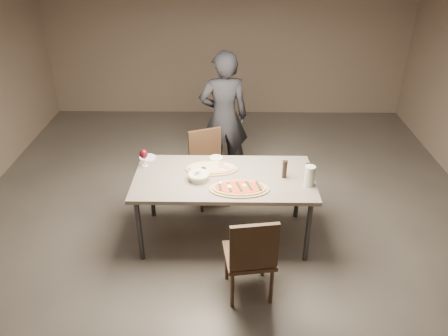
{
  "coord_description": "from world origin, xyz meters",
  "views": [
    {
      "loc": [
        0.05,
        -3.74,
        2.99
      ],
      "look_at": [
        0.0,
        0.0,
        0.85
      ],
      "focal_mm": 35.0,
      "sensor_mm": 36.0,
      "label": 1
    }
  ],
  "objects_px": {
    "dining_table": "(224,182)",
    "pepper_mill_left": "(285,169)",
    "zucchini_pizza": "(239,188)",
    "chair_near": "(251,254)",
    "ham_pizza": "(212,168)",
    "carafe": "(310,176)",
    "bread_basket": "(199,176)",
    "diner": "(224,117)",
    "chair_far": "(208,163)"
  },
  "relations": [
    {
      "from": "ham_pizza",
      "to": "diner",
      "type": "bearing_deg",
      "value": 91.55
    },
    {
      "from": "dining_table",
      "to": "bread_basket",
      "type": "xyz_separation_m",
      "value": [
        -0.25,
        -0.06,
        0.1
      ]
    },
    {
      "from": "pepper_mill_left",
      "to": "chair_near",
      "type": "height_order",
      "value": "pepper_mill_left"
    },
    {
      "from": "carafe",
      "to": "chair_far",
      "type": "height_order",
      "value": "carafe"
    },
    {
      "from": "ham_pizza",
      "to": "chair_near",
      "type": "distance_m",
      "value": 1.12
    },
    {
      "from": "dining_table",
      "to": "carafe",
      "type": "height_order",
      "value": "carafe"
    },
    {
      "from": "ham_pizza",
      "to": "pepper_mill_left",
      "type": "distance_m",
      "value": 0.75
    },
    {
      "from": "dining_table",
      "to": "diner",
      "type": "relative_size",
      "value": 1.07
    },
    {
      "from": "zucchini_pizza",
      "to": "diner",
      "type": "xyz_separation_m",
      "value": [
        -0.17,
        1.52,
        0.08
      ]
    },
    {
      "from": "pepper_mill_left",
      "to": "chair_far",
      "type": "bearing_deg",
      "value": 136.71
    },
    {
      "from": "bread_basket",
      "to": "chair_near",
      "type": "distance_m",
      "value": 0.99
    },
    {
      "from": "ham_pizza",
      "to": "bread_basket",
      "type": "xyz_separation_m",
      "value": [
        -0.12,
        -0.21,
        0.03
      ]
    },
    {
      "from": "chair_far",
      "to": "diner",
      "type": "relative_size",
      "value": 0.52
    },
    {
      "from": "pepper_mill_left",
      "to": "carafe",
      "type": "distance_m",
      "value": 0.27
    },
    {
      "from": "chair_far",
      "to": "dining_table",
      "type": "bearing_deg",
      "value": 83.32
    },
    {
      "from": "ham_pizza",
      "to": "bread_basket",
      "type": "distance_m",
      "value": 0.24
    },
    {
      "from": "dining_table",
      "to": "diner",
      "type": "distance_m",
      "value": 1.29
    },
    {
      "from": "zucchini_pizza",
      "to": "chair_near",
      "type": "relative_size",
      "value": 0.64
    },
    {
      "from": "zucchini_pizza",
      "to": "pepper_mill_left",
      "type": "xyz_separation_m",
      "value": [
        0.45,
        0.24,
        0.08
      ]
    },
    {
      "from": "carafe",
      "to": "diner",
      "type": "height_order",
      "value": "diner"
    },
    {
      "from": "dining_table",
      "to": "chair_far",
      "type": "height_order",
      "value": "chair_far"
    },
    {
      "from": "bread_basket",
      "to": "carafe",
      "type": "bearing_deg",
      "value": -4.49
    },
    {
      "from": "dining_table",
      "to": "ham_pizza",
      "type": "relative_size",
      "value": 3.34
    },
    {
      "from": "pepper_mill_left",
      "to": "zucchini_pizza",
      "type": "bearing_deg",
      "value": -152.59
    },
    {
      "from": "bread_basket",
      "to": "diner",
      "type": "xyz_separation_m",
      "value": [
        0.23,
        1.35,
        0.05
      ]
    },
    {
      "from": "zucchini_pizza",
      "to": "carafe",
      "type": "xyz_separation_m",
      "value": [
        0.68,
        0.09,
        0.09
      ]
    },
    {
      "from": "pepper_mill_left",
      "to": "chair_far",
      "type": "relative_size",
      "value": 0.24
    },
    {
      "from": "diner",
      "to": "ham_pizza",
      "type": "bearing_deg",
      "value": 75.7
    },
    {
      "from": "carafe",
      "to": "chair_far",
      "type": "distance_m",
      "value": 1.41
    },
    {
      "from": "zucchini_pizza",
      "to": "ham_pizza",
      "type": "relative_size",
      "value": 1.07
    },
    {
      "from": "zucchini_pizza",
      "to": "chair_near",
      "type": "bearing_deg",
      "value": -77.9
    },
    {
      "from": "carafe",
      "to": "chair_near",
      "type": "height_order",
      "value": "carafe"
    },
    {
      "from": "ham_pizza",
      "to": "carafe",
      "type": "xyz_separation_m",
      "value": [
        0.95,
        -0.29,
        0.09
      ]
    },
    {
      "from": "bread_basket",
      "to": "diner",
      "type": "bearing_deg",
      "value": 80.36
    },
    {
      "from": "dining_table",
      "to": "diner",
      "type": "bearing_deg",
      "value": 90.91
    },
    {
      "from": "pepper_mill_left",
      "to": "chair_far",
      "type": "distance_m",
      "value": 1.15
    },
    {
      "from": "dining_table",
      "to": "pepper_mill_left",
      "type": "height_order",
      "value": "pepper_mill_left"
    },
    {
      "from": "zucchini_pizza",
      "to": "diner",
      "type": "bearing_deg",
      "value": 99.62
    },
    {
      "from": "diner",
      "to": "chair_far",
      "type": "bearing_deg",
      "value": 62.63
    },
    {
      "from": "zucchini_pizza",
      "to": "chair_near",
      "type": "distance_m",
      "value": 0.7
    },
    {
      "from": "chair_near",
      "to": "chair_far",
      "type": "xyz_separation_m",
      "value": [
        -0.44,
        1.62,
        -0.01
      ]
    },
    {
      "from": "chair_far",
      "to": "diner",
      "type": "distance_m",
      "value": 0.66
    },
    {
      "from": "bread_basket",
      "to": "pepper_mill_left",
      "type": "height_order",
      "value": "pepper_mill_left"
    },
    {
      "from": "zucchini_pizza",
      "to": "ham_pizza",
      "type": "bearing_deg",
      "value": 129.13
    },
    {
      "from": "zucchini_pizza",
      "to": "carafe",
      "type": "distance_m",
      "value": 0.69
    },
    {
      "from": "carafe",
      "to": "ham_pizza",
      "type": "bearing_deg",
      "value": 162.93
    },
    {
      "from": "dining_table",
      "to": "chair_far",
      "type": "bearing_deg",
      "value": 104.91
    },
    {
      "from": "chair_near",
      "to": "zucchini_pizza",
      "type": "bearing_deg",
      "value": 90.32
    },
    {
      "from": "ham_pizza",
      "to": "chair_near",
      "type": "bearing_deg",
      "value": -62.86
    },
    {
      "from": "dining_table",
      "to": "zucchini_pizza",
      "type": "xyz_separation_m",
      "value": [
        0.15,
        -0.24,
        0.07
      ]
    }
  ]
}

